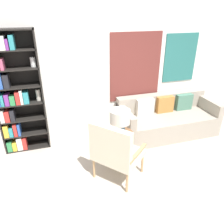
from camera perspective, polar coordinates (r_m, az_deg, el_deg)
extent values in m
plane|color=#B2A899|center=(3.21, 4.81, -22.97)|extent=(14.00, 14.00, 0.00)
cube|color=white|center=(4.20, -4.72, 11.06)|extent=(6.40, 0.06, 2.70)
cube|color=brown|center=(4.41, 6.16, 11.51)|extent=(1.05, 0.02, 1.34)
cube|color=#286B66|center=(4.84, 17.38, 13.33)|extent=(0.72, 0.02, 0.97)
cube|color=black|center=(4.03, -17.74, 4.93)|extent=(0.02, 0.30, 2.12)
cube|color=black|center=(3.85, -25.85, 18.88)|extent=(0.78, 0.30, 0.02)
cube|color=black|center=(4.52, -20.78, -8.22)|extent=(0.78, 0.30, 0.02)
cube|color=black|center=(4.20, -22.91, 4.91)|extent=(0.78, 0.01, 2.12)
cube|color=black|center=(4.37, -21.39, -4.94)|extent=(0.78, 0.30, 0.02)
cube|color=#338C4C|center=(4.50, -25.02, -7.68)|extent=(0.08, 0.25, 0.18)
cube|color=gold|center=(4.48, -23.95, -7.79)|extent=(0.07, 0.23, 0.15)
cube|color=silver|center=(4.42, -22.93, -7.39)|extent=(0.09, 0.17, 0.24)
cube|color=red|center=(4.41, -21.83, -7.30)|extent=(0.07, 0.17, 0.24)
cube|color=black|center=(4.23, -22.02, -1.44)|extent=(0.78, 0.30, 0.02)
cube|color=gold|center=(4.32, -25.85, -4.29)|extent=(0.08, 0.19, 0.23)
cube|color=teal|center=(4.33, -24.75, -4.49)|extent=(0.06, 0.21, 0.16)
cube|color=red|center=(4.32, -23.85, -3.89)|extent=(0.06, 0.25, 0.23)
cube|color=#2D56A8|center=(4.30, -23.07, -3.84)|extent=(0.04, 0.24, 0.22)
cube|color=black|center=(4.11, -22.70, 2.29)|extent=(0.78, 0.30, 0.02)
cube|color=silver|center=(4.22, -26.66, -0.67)|extent=(0.07, 0.24, 0.21)
cube|color=red|center=(4.21, -25.58, -0.67)|extent=(0.07, 0.25, 0.19)
cube|color=black|center=(4.18, -24.49, -0.54)|extent=(0.07, 0.22, 0.20)
cube|color=black|center=(4.01, -23.42, 6.21)|extent=(0.78, 0.30, 0.02)
cube|color=teal|center=(4.08, -26.66, 2.90)|extent=(0.05, 0.20, 0.19)
cube|color=#7A338C|center=(4.08, -25.68, 3.11)|extent=(0.07, 0.22, 0.19)
cube|color=#338C4C|center=(4.05, -24.52, 2.93)|extent=(0.08, 0.17, 0.16)
cube|color=red|center=(4.04, -23.38, 3.57)|extent=(0.07, 0.20, 0.22)
cube|color=silver|center=(4.02, -22.57, 3.84)|extent=(0.04, 0.20, 0.24)
cube|color=teal|center=(4.03, -21.52, 3.72)|extent=(0.08, 0.21, 0.20)
cylinder|color=beige|center=(4.05, -18.67, 4.28)|extent=(0.08, 0.08, 0.20)
cube|color=black|center=(3.94, -24.18, 10.31)|extent=(0.78, 0.30, 0.02)
cube|color=#2D56A8|center=(4.00, -27.23, 7.32)|extent=(0.09, 0.25, 0.23)
cube|color=black|center=(3.96, -25.87, 7.36)|extent=(0.08, 0.20, 0.22)
cube|color=black|center=(3.88, -24.99, 14.55)|extent=(0.78, 0.30, 0.02)
cube|color=#B24C6B|center=(3.90, -26.75, 11.15)|extent=(0.05, 0.20, 0.17)
cylinder|color=white|center=(3.89, -19.92, 12.21)|extent=(0.09, 0.09, 0.16)
cube|color=silver|center=(3.83, -26.79, 15.84)|extent=(0.08, 0.18, 0.21)
cube|color=#7A338C|center=(3.83, -25.66, 15.71)|extent=(0.04, 0.21, 0.16)
cube|color=teal|center=(3.83, -24.66, 16.31)|extent=(0.07, 0.23, 0.22)
cylinder|color=tan|center=(3.59, 7.92, -13.03)|extent=(0.04, 0.04, 0.35)
cylinder|color=tan|center=(3.80, -0.11, -10.26)|extent=(0.04, 0.04, 0.35)
cylinder|color=tan|center=(3.24, 3.94, -17.90)|extent=(0.04, 0.04, 0.35)
cylinder|color=tan|center=(3.47, -4.73, -14.41)|extent=(0.04, 0.04, 0.35)
cube|color=beige|center=(3.38, 1.76, -10.98)|extent=(0.88, 0.88, 0.08)
cube|color=beige|center=(3.02, -0.53, -8.57)|extent=(0.51, 0.56, 0.55)
cube|color=tan|center=(3.18, 6.68, -10.64)|extent=(0.43, 0.39, 0.04)
cube|color=tan|center=(3.43, -2.68, -7.47)|extent=(0.43, 0.39, 0.04)
cube|color=#9E9384|center=(4.68, 14.18, -3.12)|extent=(1.97, 0.84, 0.42)
cube|color=#9E9384|center=(4.77, 12.77, 2.72)|extent=(1.97, 0.20, 0.35)
cube|color=#9E9384|center=(4.16, 3.57, -0.97)|extent=(0.12, 0.84, 0.25)
cube|color=#9E9384|center=(5.06, 23.69, 1.82)|extent=(0.12, 0.84, 0.25)
cube|color=beige|center=(4.45, 8.60, 1.31)|extent=(0.36, 0.12, 0.34)
cube|color=#B27538|center=(4.65, 13.63, 1.95)|extent=(0.36, 0.12, 0.34)
cube|color=#4C7A66|center=(4.89, 18.23, 2.51)|extent=(0.36, 0.12, 0.34)
cylinder|color=brown|center=(3.64, 1.67, -5.80)|extent=(0.51, 0.51, 0.02)
cylinder|color=brown|center=(3.90, 0.90, -7.91)|extent=(0.03, 0.03, 0.49)
cylinder|color=brown|center=(3.69, 0.00, -10.14)|extent=(0.03, 0.03, 0.49)
cylinder|color=brown|center=(3.76, 3.95, -9.43)|extent=(0.03, 0.03, 0.49)
ellipsoid|color=slate|center=(3.58, 2.02, -4.73)|extent=(0.19, 0.19, 0.15)
cylinder|color=tan|center=(3.53, 2.04, -3.25)|extent=(0.02, 0.02, 0.06)
cylinder|color=beige|center=(3.46, 2.08, -1.21)|extent=(0.33, 0.33, 0.22)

